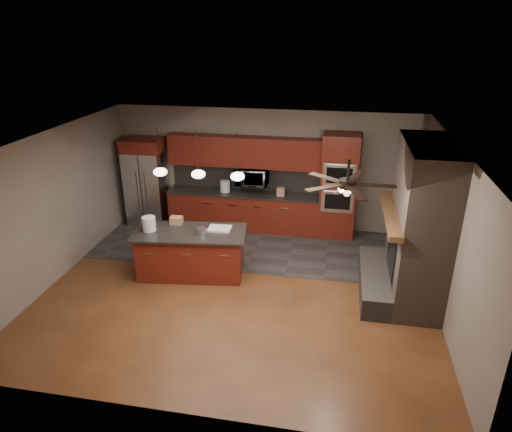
% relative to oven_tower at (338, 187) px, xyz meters
% --- Properties ---
extents(ground, '(7.00, 7.00, 0.00)m').
position_rel_oven_tower_xyz_m(ground, '(-1.70, -2.69, -1.19)').
color(ground, brown).
rests_on(ground, ground).
extents(ceiling, '(7.00, 6.00, 0.02)m').
position_rel_oven_tower_xyz_m(ceiling, '(-1.70, -2.69, 1.61)').
color(ceiling, white).
rests_on(ceiling, back_wall).
extents(back_wall, '(7.00, 0.02, 2.80)m').
position_rel_oven_tower_xyz_m(back_wall, '(-1.70, 0.31, 0.21)').
color(back_wall, gray).
rests_on(back_wall, ground).
extents(right_wall, '(0.02, 6.00, 2.80)m').
position_rel_oven_tower_xyz_m(right_wall, '(1.80, -2.69, 0.21)').
color(right_wall, gray).
rests_on(right_wall, ground).
extents(left_wall, '(0.02, 6.00, 2.80)m').
position_rel_oven_tower_xyz_m(left_wall, '(-5.20, -2.69, 0.21)').
color(left_wall, gray).
rests_on(left_wall, ground).
extents(slate_tile_patch, '(7.00, 2.40, 0.01)m').
position_rel_oven_tower_xyz_m(slate_tile_patch, '(-1.70, -0.89, -1.19)').
color(slate_tile_patch, '#35312F').
rests_on(slate_tile_patch, ground).
extents(fireplace_column, '(1.30, 2.10, 2.80)m').
position_rel_oven_tower_xyz_m(fireplace_column, '(1.34, -2.29, 0.11)').
color(fireplace_column, brown).
rests_on(fireplace_column, ground).
extents(back_cabinetry, '(3.59, 0.64, 2.20)m').
position_rel_oven_tower_xyz_m(back_cabinetry, '(-2.18, 0.05, -0.30)').
color(back_cabinetry, '#5F1B11').
rests_on(back_cabinetry, ground).
extents(oven_tower, '(0.80, 0.63, 2.38)m').
position_rel_oven_tower_xyz_m(oven_tower, '(0.00, 0.00, 0.00)').
color(oven_tower, '#5F1B11').
rests_on(oven_tower, ground).
extents(microwave, '(0.73, 0.41, 0.50)m').
position_rel_oven_tower_xyz_m(microwave, '(-1.98, 0.06, 0.11)').
color(microwave, silver).
rests_on(microwave, back_cabinetry).
extents(refrigerator, '(0.90, 0.75, 2.10)m').
position_rel_oven_tower_xyz_m(refrigerator, '(-4.52, -0.07, -0.14)').
color(refrigerator, silver).
rests_on(refrigerator, ground).
extents(kitchen_island, '(2.23, 1.22, 0.92)m').
position_rel_oven_tower_xyz_m(kitchen_island, '(-2.72, -2.33, -0.73)').
color(kitchen_island, '#5F1B11').
rests_on(kitchen_island, ground).
extents(white_bucket, '(0.30, 0.30, 0.27)m').
position_rel_oven_tower_xyz_m(white_bucket, '(-3.49, -2.41, -0.14)').
color(white_bucket, silver).
rests_on(white_bucket, kitchen_island).
extents(paint_can, '(0.23, 0.23, 0.12)m').
position_rel_oven_tower_xyz_m(paint_can, '(-2.47, -2.39, -0.21)').
color(paint_can, '#A5A4A9').
rests_on(paint_can, kitchen_island).
extents(paint_tray, '(0.44, 0.32, 0.04)m').
position_rel_oven_tower_xyz_m(paint_tray, '(-2.18, -2.13, -0.25)').
color(paint_tray, silver).
rests_on(paint_tray, kitchen_island).
extents(cardboard_box, '(0.23, 0.17, 0.15)m').
position_rel_oven_tower_xyz_m(cardboard_box, '(-3.09, -2.02, -0.20)').
color(cardboard_box, '#956E4C').
rests_on(cardboard_box, kitchen_island).
extents(counter_bucket, '(0.27, 0.27, 0.26)m').
position_rel_oven_tower_xyz_m(counter_bucket, '(-2.61, 0.01, -0.16)').
color(counter_bucket, silver).
rests_on(counter_bucket, back_cabinetry).
extents(counter_box, '(0.18, 0.14, 0.19)m').
position_rel_oven_tower_xyz_m(counter_box, '(-1.29, -0.04, -0.19)').
color(counter_box, '#AE7B5A').
rests_on(counter_box, back_cabinetry).
extents(pendant_left, '(0.26, 0.26, 0.92)m').
position_rel_oven_tower_xyz_m(pendant_left, '(-3.35, -1.99, 0.77)').
color(pendant_left, black).
rests_on(pendant_left, ceiling).
extents(pendant_center, '(0.26, 0.26, 0.92)m').
position_rel_oven_tower_xyz_m(pendant_center, '(-2.60, -1.99, 0.77)').
color(pendant_center, black).
rests_on(pendant_center, ceiling).
extents(pendant_right, '(0.26, 0.26, 0.92)m').
position_rel_oven_tower_xyz_m(pendant_right, '(-1.85, -1.99, 0.77)').
color(pendant_right, black).
rests_on(pendant_right, ceiling).
extents(ceiling_fan, '(1.27, 1.33, 0.41)m').
position_rel_oven_tower_xyz_m(ceiling_fan, '(0.10, -3.49, 1.27)').
color(ceiling_fan, black).
rests_on(ceiling_fan, ceiling).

